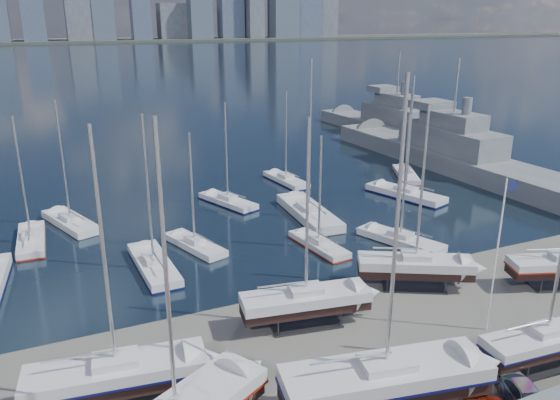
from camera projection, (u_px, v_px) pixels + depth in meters
name	position (u px, v px, depth m)	size (l,w,h in m)	color
ground	(399.00, 342.00, 39.61)	(1400.00, 1400.00, 0.00)	#605E59
water	(73.00, 61.00, 308.48)	(1400.00, 600.00, 0.40)	#172035
far_shore	(53.00, 42.00, 533.55)	(1400.00, 80.00, 2.20)	#2D332D
skyline	(39.00, 0.00, 513.13)	(639.14, 43.80, 107.69)	#475166
sailboat_cradle_0	(117.00, 375.00, 32.50)	(11.00, 4.30, 17.22)	#2D2D33
sailboat_cradle_2	(306.00, 301.00, 41.16)	(10.10, 4.21, 16.00)	#2D2D33
sailboat_cradle_3	(386.00, 379.00, 31.86)	(12.89, 5.61, 19.84)	#2D2D33
sailboat_cradle_4	(415.00, 266.00, 46.98)	(9.87, 6.98, 15.89)	#2D2D33
sailboat_cradle_5	(546.00, 341.00, 36.15)	(9.29, 3.19, 14.86)	#2D2D33
sailboat_moored_1	(31.00, 241.00, 56.73)	(2.86, 9.43, 14.00)	black
sailboat_moored_2	(71.00, 224.00, 61.58)	(5.95, 10.22, 14.91)	black
sailboat_moored_3	(154.00, 267.00, 50.88)	(3.27, 10.35, 15.31)	black
sailboat_moored_4	(195.00, 246.00, 55.59)	(4.83, 8.61, 12.53)	black
sailboat_moored_5	(228.00, 202.00, 68.76)	(5.54, 9.34, 13.49)	black
sailboat_moored_6	(319.00, 245.00, 55.66)	(3.27, 8.39, 12.22)	black
sailboat_moored_7	(309.00, 215.00, 64.32)	(4.43, 12.86, 19.09)	black
sailboat_moored_8	(286.00, 181.00, 77.86)	(3.58, 9.31, 13.56)	black
sailboat_moored_9	(400.00, 241.00, 56.76)	(5.83, 9.69, 14.15)	black
sailboat_moored_10	(405.00, 195.00, 71.48)	(6.45, 11.39, 16.43)	black
sailboat_moored_11	(406.00, 176.00, 80.38)	(6.40, 9.43, 13.81)	black
naval_ship_east	(449.00, 157.00, 85.59)	(10.30, 50.72, 18.54)	slate
naval_ship_west	(394.00, 128.00, 108.37)	(10.09, 44.33, 17.95)	slate
car_d	(528.00, 399.00, 32.51)	(2.03, 4.98, 1.45)	gray
flagpole	(499.00, 246.00, 39.03)	(1.05, 0.12, 11.90)	white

